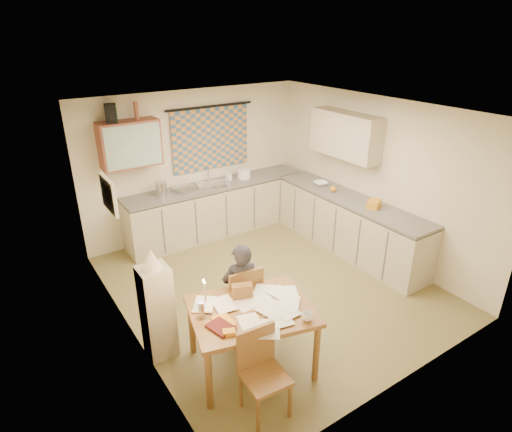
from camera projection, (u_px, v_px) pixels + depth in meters
floor at (270, 285)px, 6.19m from camera, size 4.00×4.50×0.02m
ceiling at (273, 109)px, 5.16m from camera, size 4.00×4.50×0.02m
wall_back at (195, 163)px, 7.39m from camera, size 4.00×0.02×2.50m
wall_front at (413, 284)px, 3.96m from camera, size 4.00×0.02×2.50m
wall_left at (121, 245)px, 4.66m from camera, size 0.02×4.50×2.50m
wall_right at (376, 178)px, 6.69m from camera, size 0.02×4.50×2.50m
window_blind at (211, 139)px, 7.35m from camera, size 1.45×0.03×1.05m
curtain_rod at (210, 106)px, 7.11m from camera, size 1.60×0.04×0.04m
wall_cabinet at (130, 144)px, 6.45m from camera, size 0.90×0.34×0.70m
wall_cabinet_glass at (134, 146)px, 6.32m from camera, size 0.84×0.02×0.64m
upper_cabinet_right at (346, 135)px, 6.77m from camera, size 0.34×1.30×0.70m
framed_print at (109, 195)px, 4.80m from camera, size 0.04×0.50×0.40m
print_canvas at (111, 194)px, 4.81m from camera, size 0.01×0.42×0.32m
counter_back at (218, 209)px, 7.61m from camera, size 3.30×0.62×0.92m
counter_right at (348, 224)px, 7.00m from camera, size 0.62×2.95×0.92m
stove at (396, 249)px, 6.27m from camera, size 0.57×0.57×0.89m
sink at (213, 187)px, 7.39m from camera, size 0.65×0.58×0.10m
tap at (208, 174)px, 7.46m from camera, size 0.03×0.03×0.28m
dish_rack at (185, 189)px, 7.10m from camera, size 0.43×0.40×0.06m
kettle at (161, 189)px, 6.85m from camera, size 0.23×0.23×0.24m
mixing_bowl at (244, 174)px, 7.66m from camera, size 0.29×0.29×0.16m
soap_bottle at (229, 175)px, 7.55m from camera, size 0.12×0.12×0.18m
bowl at (321, 183)px, 7.35m from camera, size 0.36×0.36×0.06m
orange_bag at (374, 204)px, 6.43m from camera, size 0.27×0.24×0.12m
fruit_orange at (333, 189)px, 7.04m from camera, size 0.10×0.10×0.10m
speaker at (111, 113)px, 6.14m from camera, size 0.21×0.24×0.26m
bottle_green at (115, 113)px, 6.17m from camera, size 0.08×0.08×0.26m
bottle_brown at (136, 111)px, 6.33m from camera, size 0.08×0.08×0.26m
dining_table at (251, 337)px, 4.59m from camera, size 1.45×1.24×0.75m
chair_far at (240, 311)px, 5.15m from camera, size 0.46×0.46×0.94m
chair_near at (264, 389)px, 4.07m from camera, size 0.43×0.43×0.88m
person at (241, 291)px, 4.97m from camera, size 0.61×0.55×1.22m
shelf_stand at (157, 312)px, 4.69m from camera, size 0.32×0.30×1.12m
lampshade at (151, 259)px, 4.42m from camera, size 0.20×0.20×0.22m
letter_rack at (242, 291)px, 4.59m from camera, size 0.24×0.17×0.16m
mug at (307, 317)px, 4.25m from camera, size 0.20×0.20×0.09m
magazine at (213, 332)px, 4.08m from camera, size 0.31×0.35×0.02m
book at (216, 324)px, 4.19m from camera, size 0.20×0.25×0.02m
orange_box at (229, 332)px, 4.07m from camera, size 0.14×0.12×0.04m
eyeglasses at (275, 321)px, 4.24m from camera, size 0.13×0.04×0.02m
candle_holder at (202, 310)px, 4.27m from camera, size 0.06×0.06×0.18m
candle at (205, 292)px, 4.21m from camera, size 0.03×0.03×0.22m
candle_flame at (203, 280)px, 4.17m from camera, size 0.02×0.02×0.02m
papers at (265, 305)px, 4.47m from camera, size 1.19×1.07×0.03m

